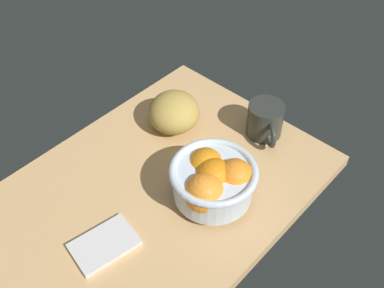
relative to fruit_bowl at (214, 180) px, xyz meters
The scene contains 5 objects.
ground_plane 14.82cm from the fruit_bowl, 117.60° to the left, with size 74.27×54.26×3.00cm, color tan.
fruit_bowl is the anchor object (origin of this frame).
bread_loaf 24.79cm from the fruit_bowl, 63.77° to the left, with size 13.50×12.63×9.20cm, color #B39545.
napkin_folded 25.66cm from the fruit_bowl, 161.12° to the left, with size 12.66×8.50×1.14cm, color silver.
mug 24.37cm from the fruit_bowl, ahead, with size 10.39×11.42×8.57cm.
Camera 1 is at (-41.87, -48.90, 79.10)cm, focal length 42.46 mm.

